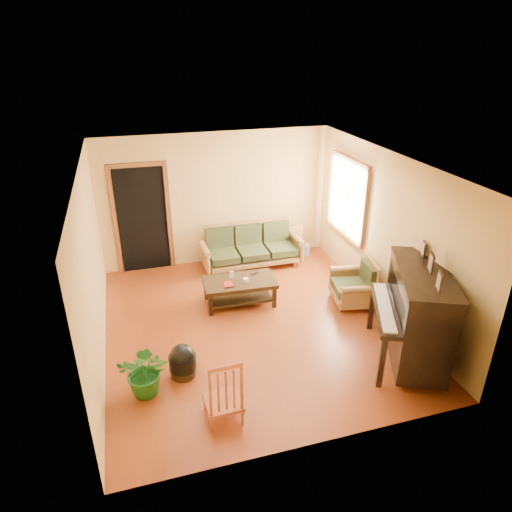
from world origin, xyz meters
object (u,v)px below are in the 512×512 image
object	(u,v)px
coffee_table	(240,292)
potted_plant	(146,371)
armchair	(352,283)
footstool	(183,364)
piano	(417,316)
red_chair	(222,387)
sofa	(252,247)
ceramic_crock	(305,250)

from	to	relation	value
coffee_table	potted_plant	xyz separation A→B (m)	(-1.69, -1.82, 0.13)
armchair	footstool	bearing A→B (deg)	-150.65
piano	red_chair	bearing A→B (deg)	-148.72
armchair	potted_plant	xyz separation A→B (m)	(-3.53, -1.29, -0.04)
armchair	potted_plant	size ratio (longest dim) A/B	1.11
sofa	coffee_table	size ratio (longest dim) A/B	1.61
coffee_table	piano	size ratio (longest dim) A/B	0.77
sofa	ceramic_crock	world-z (taller)	sofa
armchair	piano	distance (m)	1.64
sofa	footstool	world-z (taller)	sofa
sofa	piano	xyz separation A→B (m)	(1.37, -3.46, 0.27)
footstool	potted_plant	bearing A→B (deg)	-154.96
red_chair	ceramic_crock	xyz separation A→B (m)	(2.67, 3.99, -0.33)
armchair	piano	bearing A→B (deg)	-75.61
coffee_table	sofa	bearing A→B (deg)	65.72
armchair	sofa	bearing A→B (deg)	134.12
piano	footstool	bearing A→B (deg)	-165.65
coffee_table	armchair	bearing A→B (deg)	-16.04
coffee_table	footstool	xyz separation A→B (m)	(-1.20, -1.60, -0.04)
red_chair	footstool	bearing A→B (deg)	109.34
footstool	red_chair	world-z (taller)	red_chair
red_chair	potted_plant	distance (m)	1.08
footstool	ceramic_crock	distance (m)	4.33
coffee_table	footstool	bearing A→B (deg)	-127.00
sofa	red_chair	distance (m)	4.08
coffee_table	piano	bearing A→B (deg)	-47.42
red_chair	ceramic_crock	bearing A→B (deg)	54.14
ceramic_crock	footstool	bearing A→B (deg)	-134.35
armchair	ceramic_crock	xyz separation A→B (m)	(-0.02, 2.03, -0.27)
sofa	piano	distance (m)	3.73
ceramic_crock	red_chair	bearing A→B (deg)	-123.79
coffee_table	armchair	distance (m)	1.93
potted_plant	footstool	bearing A→B (deg)	25.04
piano	potted_plant	world-z (taller)	piano
red_chair	potted_plant	world-z (taller)	red_chair
armchair	red_chair	bearing A→B (deg)	-133.83
footstool	potted_plant	world-z (taller)	potted_plant
coffee_table	ceramic_crock	size ratio (longest dim) A/B	5.10
footstool	coffee_table	bearing A→B (deg)	53.00
sofa	coffee_table	world-z (taller)	sofa
coffee_table	ceramic_crock	distance (m)	2.36
footstool	red_chair	distance (m)	1.00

